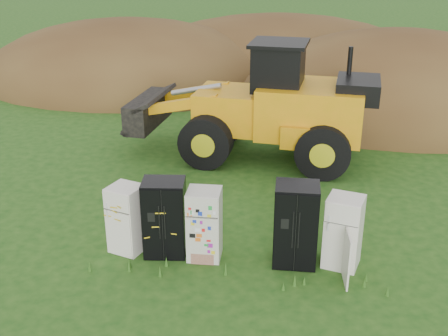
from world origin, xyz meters
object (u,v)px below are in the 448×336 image
Objects in this scene: fridge_leftmost at (127,219)px; fridge_black_right at (296,224)px; wheel_loader at (248,100)px; fridge_black_side at (165,218)px; fridge_open_door at (343,232)px; fridge_sticker at (204,224)px.

fridge_leftmost is 3.71m from fridge_black_right.
fridge_leftmost is 6.56m from wheel_loader.
fridge_open_door is (3.86, 0.03, -0.07)m from fridge_black_side.
fridge_leftmost is 0.97× the size of fridge_sticker.
fridge_black_right is 1.15× the size of fridge_open_door.
fridge_open_door is at bearing 0.57° from fridge_sticker.
fridge_open_door is at bearing 18.70° from fridge_leftmost.
fridge_sticker is at bearing -9.83° from fridge_black_side.
fridge_sticker is 0.88× the size of fridge_black_right.
wheel_loader is (2.06, 6.13, 1.06)m from fridge_leftmost.
fridge_leftmost is 0.98× the size of fridge_open_door.
fridge_black_side is at bearing 175.32° from fridge_sticker.
wheel_loader is at bearing 128.92° from fridge_open_door.
fridge_open_door is at bearing -5.79° from fridge_black_side.
fridge_black_right is at bearing -69.43° from wheel_loader.
fridge_leftmost is at bearing 176.79° from fridge_sticker.
fridge_leftmost is 0.89× the size of fridge_black_side.
fridge_black_side is 0.23× the size of wheel_loader.
wheel_loader is at bearing 86.09° from fridge_sticker.
fridge_black_side reaches higher than fridge_open_door.
wheel_loader is (1.20, 6.14, 0.97)m from fridge_black_side.
fridge_black_side reaches higher than fridge_sticker.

